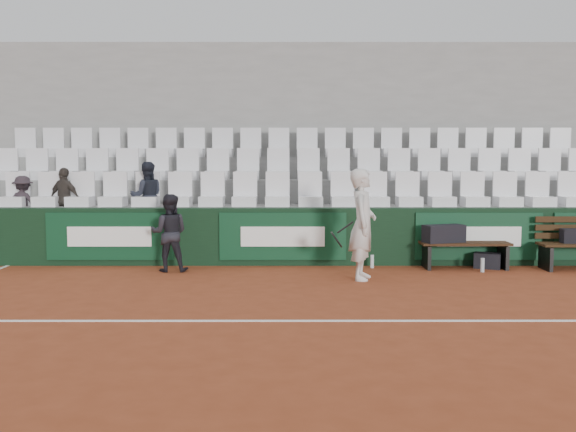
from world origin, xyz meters
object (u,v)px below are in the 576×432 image
(sports_bag_ground, at_px, (488,261))
(spectator_b, at_px, (64,175))
(water_bottle_near, at_px, (372,261))
(spectator_c, at_px, (146,172))
(ball_kid, at_px, (169,233))
(sports_bag_left, at_px, (444,234))
(tennis_player, at_px, (362,224))
(spectator_a, at_px, (22,179))
(bench_left, at_px, (465,255))
(water_bottle_far, at_px, (482,265))

(sports_bag_ground, bearing_deg, spectator_b, 173.11)
(water_bottle_near, xyz_separation_m, spectator_c, (-4.02, 0.86, 1.52))
(ball_kid, xyz_separation_m, spectator_c, (-0.62, 1.19, 0.99))
(sports_bag_left, distance_m, tennis_player, 1.81)
(sports_bag_ground, xyz_separation_m, spectator_a, (-8.25, 0.90, 1.37))
(ball_kid, distance_m, spectator_c, 1.67)
(tennis_player, bearing_deg, ball_kid, 166.91)
(sports_bag_ground, height_order, spectator_c, spectator_c)
(sports_bag_left, height_order, spectator_a, spectator_a)
(bench_left, bearing_deg, water_bottle_far, -62.05)
(water_bottle_near, bearing_deg, sports_bag_ground, -1.18)
(sports_bag_ground, relative_size, spectator_c, 0.34)
(sports_bag_ground, relative_size, water_bottle_near, 1.91)
(spectator_a, relative_size, spectator_c, 0.80)
(sports_bag_left, bearing_deg, water_bottle_near, 177.08)
(water_bottle_far, height_order, ball_kid, ball_kid)
(bench_left, distance_m, water_bottle_near, 1.57)
(spectator_a, height_order, spectator_c, spectator_c)
(sports_bag_left, relative_size, spectator_b, 0.60)
(sports_bag_left, bearing_deg, sports_bag_ground, 1.58)
(sports_bag_ground, relative_size, ball_kid, 0.34)
(bench_left, xyz_separation_m, spectator_c, (-5.59, 0.91, 1.40))
(sports_bag_ground, distance_m, spectator_c, 6.23)
(sports_bag_left, relative_size, sports_bag_ground, 1.60)
(sports_bag_left, relative_size, water_bottle_near, 3.06)
(ball_kid, distance_m, spectator_a, 3.24)
(ball_kid, bearing_deg, tennis_player, 165.36)
(water_bottle_far, distance_m, spectator_b, 7.54)
(water_bottle_far, bearing_deg, spectator_c, 167.55)
(tennis_player, bearing_deg, bench_left, 28.34)
(bench_left, height_order, spectator_b, spectator_b)
(sports_bag_ground, distance_m, ball_kid, 5.40)
(water_bottle_far, bearing_deg, spectator_a, 170.99)
(water_bottle_far, bearing_deg, spectator_b, 170.06)
(sports_bag_left, bearing_deg, spectator_a, 172.96)
(spectator_a, xyz_separation_m, spectator_b, (0.77, 0.00, 0.07))
(bench_left, xyz_separation_m, sports_bag_ground, (0.39, 0.00, -0.09))
(sports_bag_left, distance_m, ball_kid, 4.61)
(sports_bag_ground, height_order, spectator_a, spectator_a)
(spectator_b, bearing_deg, bench_left, -163.61)
(sports_bag_left, bearing_deg, ball_kid, -176.70)
(water_bottle_near, bearing_deg, spectator_a, 172.17)
(sports_bag_left, relative_size, ball_kid, 0.54)
(bench_left, distance_m, spectator_b, 7.28)
(water_bottle_far, height_order, spectator_b, spectator_b)
(bench_left, bearing_deg, sports_bag_left, -177.45)
(sports_bag_left, xyz_separation_m, sports_bag_ground, (0.76, 0.02, -0.47))
(bench_left, bearing_deg, water_bottle_near, 178.36)
(water_bottle_far, distance_m, ball_kid, 5.19)
(sports_bag_left, height_order, spectator_c, spectator_c)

